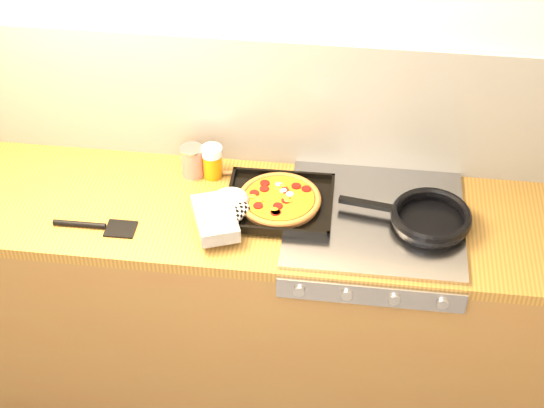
# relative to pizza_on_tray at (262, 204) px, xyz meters

# --- Properties ---
(room_shell) EXTENTS (3.20, 3.20, 3.20)m
(room_shell) POSITION_rel_pizza_on_tray_xyz_m (-0.06, 0.30, 0.21)
(room_shell) COLOR white
(room_shell) RESTS_ON ground
(counter_run) EXTENTS (3.20, 0.62, 0.90)m
(counter_run) POSITION_rel_pizza_on_tray_xyz_m (-0.06, 0.01, -0.49)
(counter_run) COLOR brown
(counter_run) RESTS_ON ground
(stovetop) EXTENTS (0.60, 0.56, 0.02)m
(stovetop) POSITION_rel_pizza_on_tray_xyz_m (0.39, 0.01, -0.04)
(stovetop) COLOR #9FA0A5
(stovetop) RESTS_ON counter_run
(pizza_on_tray) EXTENTS (0.48, 0.42, 0.06)m
(pizza_on_tray) POSITION_rel_pizza_on_tray_xyz_m (0.00, 0.00, 0.00)
(pizza_on_tray) COLOR black
(pizza_on_tray) RESTS_ON stovetop
(frying_pan) EXTENTS (0.47, 0.31, 0.04)m
(frying_pan) POSITION_rel_pizza_on_tray_xyz_m (0.56, 0.00, -0.00)
(frying_pan) COLOR black
(frying_pan) RESTS_ON stovetop
(tomato_can) EXTENTS (0.10, 0.10, 0.12)m
(tomato_can) POSITION_rel_pizza_on_tray_xyz_m (-0.28, 0.18, 0.02)
(tomato_can) COLOR maroon
(tomato_can) RESTS_ON counter_run
(juice_glass) EXTENTS (0.09, 0.09, 0.12)m
(juice_glass) POSITION_rel_pizza_on_tray_xyz_m (-0.20, 0.19, 0.02)
(juice_glass) COLOR orange
(juice_glass) RESTS_ON counter_run
(wooden_spoon) EXTENTS (0.30, 0.05, 0.02)m
(wooden_spoon) POSITION_rel_pizza_on_tray_xyz_m (-0.02, 0.21, -0.03)
(wooden_spoon) COLOR #AC7D49
(wooden_spoon) RESTS_ON counter_run
(black_spatula) EXTENTS (0.28, 0.09, 0.02)m
(black_spatula) POSITION_rel_pizza_on_tray_xyz_m (-0.54, -0.14, -0.03)
(black_spatula) COLOR black
(black_spatula) RESTS_ON counter_run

